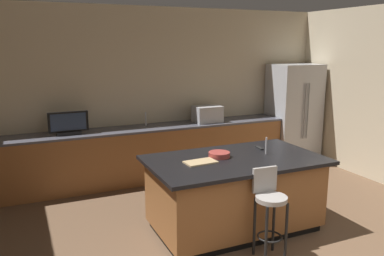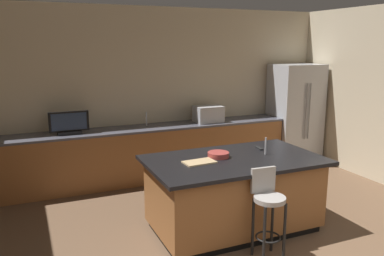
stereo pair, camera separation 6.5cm
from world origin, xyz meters
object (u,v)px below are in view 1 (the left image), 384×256
object	(u,v)px
bar_stool_center	(269,205)
tv_remote	(259,148)
microwave	(207,114)
tv_monitor	(68,124)
kitchen_island	(234,193)
refrigerator	(293,113)
fruit_bowl	(219,155)
cutting_board	(201,162)

from	to	relation	value
bar_stool_center	tv_remote	distance (m)	1.18
microwave	tv_monitor	size ratio (longest dim) A/B	0.80
kitchen_island	tv_remote	xyz separation A→B (m)	(0.52, 0.26, 0.46)
kitchen_island	bar_stool_center	bearing A→B (deg)	-89.86
kitchen_island	tv_remote	size ratio (longest dim) A/B	12.67
refrigerator	microwave	distance (m)	1.88
microwave	refrigerator	bearing A→B (deg)	-1.49
refrigerator	bar_stool_center	bearing A→B (deg)	-131.58
kitchen_island	refrigerator	world-z (taller)	refrigerator
microwave	fruit_bowl	size ratio (longest dim) A/B	1.81
microwave	bar_stool_center	bearing A→B (deg)	-103.45
bar_stool_center	microwave	bearing A→B (deg)	79.72
bar_stool_center	tv_remote	world-z (taller)	bar_stool_center
tv_remote	cutting_board	size ratio (longest dim) A/B	0.46
tv_monitor	tv_remote	bearing A→B (deg)	-40.61
bar_stool_center	fruit_bowl	distance (m)	0.95
microwave	bar_stool_center	xyz separation A→B (m)	(-0.71, -2.96, -0.47)
bar_stool_center	refrigerator	bearing A→B (deg)	51.59
kitchen_island	microwave	world-z (taller)	microwave
tv_remote	cutting_board	bearing A→B (deg)	-157.46
cutting_board	fruit_bowl	bearing A→B (deg)	21.41
tv_remote	kitchen_island	bearing A→B (deg)	-145.61
fruit_bowl	cutting_board	bearing A→B (deg)	-158.59
kitchen_island	tv_monitor	world-z (taller)	tv_monitor
bar_stool_center	tv_monitor	bearing A→B (deg)	123.53
kitchen_island	refrigerator	xyz separation A→B (m)	(2.59, 2.17, 0.49)
microwave	tv_monitor	distance (m)	2.41
refrigerator	bar_stool_center	world-z (taller)	refrigerator
refrigerator	fruit_bowl	world-z (taller)	refrigerator
refrigerator	tv_remote	bearing A→B (deg)	-137.16
tv_monitor	fruit_bowl	size ratio (longest dim) A/B	2.26
microwave	tv_monitor	world-z (taller)	tv_monitor
tv_monitor	fruit_bowl	bearing A→B (deg)	-52.93
microwave	bar_stool_center	world-z (taller)	microwave
refrigerator	cutting_board	distance (m)	3.75
tv_monitor	cutting_board	xyz separation A→B (m)	(1.23, -2.17, -0.16)
refrigerator	tv_monitor	xyz separation A→B (m)	(-4.29, -0.00, 0.13)
fruit_bowl	tv_remote	size ratio (longest dim) A/B	1.56
refrigerator	tv_remote	xyz separation A→B (m)	(-2.06, -1.91, -0.02)
kitchen_island	tv_monitor	size ratio (longest dim) A/B	3.59
microwave	cutting_board	size ratio (longest dim) A/B	1.29
tv_monitor	fruit_bowl	xyz separation A→B (m)	(1.54, -2.05, -0.13)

